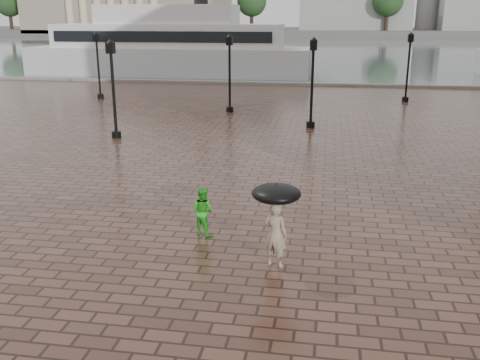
{
  "coord_description": "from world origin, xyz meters",
  "views": [
    {
      "loc": [
        3.85,
        -13.57,
        5.49
      ],
      "look_at": [
        1.67,
        -0.37,
        1.4
      ],
      "focal_mm": 40.0,
      "sensor_mm": 36.0,
      "label": 1
    }
  ],
  "objects_px": {
    "adult_pedestrian": "(275,234)",
    "ferry_near": "(169,47)",
    "street_lamps": "(235,74)",
    "child_pedestrian": "(203,211)"
  },
  "relations": [
    {
      "from": "street_lamps",
      "to": "ferry_near",
      "type": "bearing_deg",
      "value": 116.15
    },
    {
      "from": "street_lamps",
      "to": "child_pedestrian",
      "type": "distance_m",
      "value": 18.64
    },
    {
      "from": "street_lamps",
      "to": "child_pedestrian",
      "type": "xyz_separation_m",
      "value": [
        2.36,
        -18.42,
        -1.69
      ]
    },
    {
      "from": "adult_pedestrian",
      "to": "ferry_near",
      "type": "bearing_deg",
      "value": -50.33
    },
    {
      "from": "street_lamps",
      "to": "adult_pedestrian",
      "type": "xyz_separation_m",
      "value": [
        4.42,
        -19.99,
        -1.55
      ]
    },
    {
      "from": "adult_pedestrian",
      "to": "street_lamps",
      "type": "bearing_deg",
      "value": -57.58
    },
    {
      "from": "adult_pedestrian",
      "to": "ferry_near",
      "type": "distance_m",
      "value": 43.25
    },
    {
      "from": "adult_pedestrian",
      "to": "ferry_near",
      "type": "height_order",
      "value": "ferry_near"
    },
    {
      "from": "adult_pedestrian",
      "to": "child_pedestrian",
      "type": "xyz_separation_m",
      "value": [
        -2.06,
        1.57,
        -0.14
      ]
    },
    {
      "from": "child_pedestrian",
      "to": "ferry_near",
      "type": "xyz_separation_m",
      "value": [
        -12.51,
        39.11,
        2.07
      ]
    }
  ]
}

